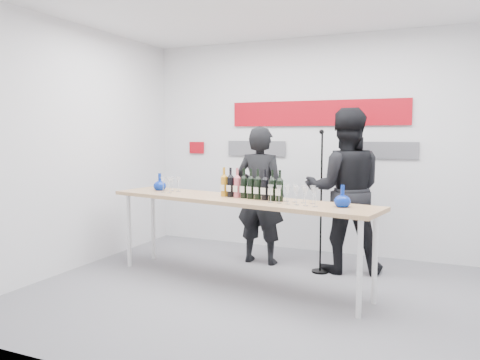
% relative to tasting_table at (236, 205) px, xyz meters
% --- Properties ---
extents(ground, '(5.00, 5.00, 0.00)m').
position_rel_tasting_table_xyz_m(ground, '(0.44, -0.22, -0.89)').
color(ground, slate).
rests_on(ground, ground).
extents(back_wall, '(5.00, 0.04, 3.00)m').
position_rel_tasting_table_xyz_m(back_wall, '(0.44, 1.78, 0.61)').
color(back_wall, silver).
rests_on(back_wall, ground).
extents(signage, '(3.38, 0.02, 0.79)m').
position_rel_tasting_table_xyz_m(signage, '(0.38, 1.75, 0.92)').
color(signage, '#A20612').
rests_on(signage, back_wall).
extents(tasting_table, '(3.26, 1.20, 0.96)m').
position_rel_tasting_table_xyz_m(tasting_table, '(0.00, 0.00, 0.00)').
color(tasting_table, tan).
rests_on(tasting_table, ground).
extents(wine_bottles, '(0.80, 0.22, 0.33)m').
position_rel_tasting_table_xyz_m(wine_bottles, '(0.17, 0.02, 0.24)').
color(wine_bottles, '#BF7F19').
rests_on(wine_bottles, tasting_table).
extents(decanter_left, '(0.16, 0.16, 0.21)m').
position_rel_tasting_table_xyz_m(decanter_left, '(-1.18, 0.27, 0.18)').
color(decanter_left, '#082693').
rests_on(decanter_left, tasting_table).
extents(decanter_right, '(0.16, 0.16, 0.21)m').
position_rel_tasting_table_xyz_m(decanter_right, '(1.20, -0.16, 0.18)').
color(decanter_right, '#082693').
rests_on(decanter_right, tasting_table).
extents(glasses_left, '(0.19, 0.24, 0.18)m').
position_rel_tasting_table_xyz_m(glasses_left, '(-0.95, 0.17, 0.16)').
color(glasses_left, silver).
rests_on(glasses_left, tasting_table).
extents(glasses_right, '(0.56, 0.31, 0.18)m').
position_rel_tasting_table_xyz_m(glasses_right, '(0.70, -0.13, 0.16)').
color(glasses_right, silver).
rests_on(glasses_right, tasting_table).
extents(presenter_left, '(0.64, 0.42, 1.76)m').
position_rel_tasting_table_xyz_m(presenter_left, '(-0.06, 0.88, -0.01)').
color(presenter_left, black).
rests_on(presenter_left, ground).
extents(presenter_right, '(1.12, 0.98, 1.97)m').
position_rel_tasting_table_xyz_m(presenter_right, '(1.00, 0.96, 0.10)').
color(presenter_right, black).
rests_on(presenter_right, ground).
extents(mic_stand, '(0.20, 0.20, 1.72)m').
position_rel_tasting_table_xyz_m(mic_stand, '(0.76, 0.76, -0.36)').
color(mic_stand, black).
rests_on(mic_stand, ground).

